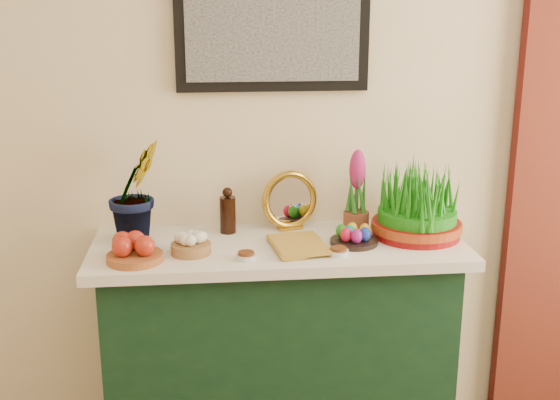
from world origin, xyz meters
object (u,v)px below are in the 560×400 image
object	(u,v)px
book	(273,246)
wheatgrass_sabzeh	(417,205)
sideboard	(279,353)
hyacinth_green	(135,175)
mirror	(290,201)

from	to	relation	value
book	wheatgrass_sabzeh	bearing A→B (deg)	3.27
sideboard	wheatgrass_sabzeh	world-z (taller)	wheatgrass_sabzeh
hyacinth_green	wheatgrass_sabzeh	xyz separation A→B (m)	(1.06, -0.05, -0.13)
hyacinth_green	book	size ratio (longest dim) A/B	2.06
mirror	wheatgrass_sabzeh	xyz separation A→B (m)	(0.47, -0.15, 0.01)
sideboard	hyacinth_green	world-z (taller)	hyacinth_green
hyacinth_green	book	distance (m)	0.58
hyacinth_green	wheatgrass_sabzeh	distance (m)	1.07
sideboard	wheatgrass_sabzeh	size ratio (longest dim) A/B	3.76
sideboard	wheatgrass_sabzeh	xyz separation A→B (m)	(0.54, 0.02, 0.59)
mirror	sideboard	bearing A→B (deg)	-110.17
sideboard	book	world-z (taller)	book
book	hyacinth_green	bearing A→B (deg)	154.19
hyacinth_green	wheatgrass_sabzeh	size ratio (longest dim) A/B	1.48
hyacinth_green	mirror	size ratio (longest dim) A/B	2.13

